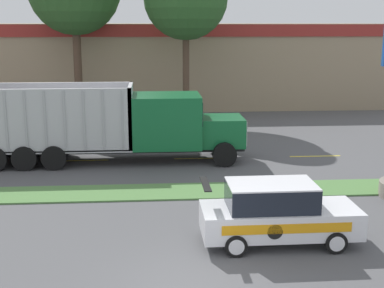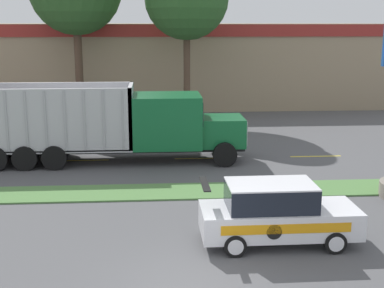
# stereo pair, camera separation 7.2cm
# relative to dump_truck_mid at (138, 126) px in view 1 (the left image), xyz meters

# --- Properties ---
(grass_verge) EXTENTS (120.00, 1.89, 0.06)m
(grass_verge) POSITION_rel_dump_truck_mid_xyz_m (1.65, -4.69, -1.56)
(grass_verge) COLOR #517F42
(grass_verge) RESTS_ON ground_plane
(centre_line_4) EXTENTS (2.40, 0.14, 0.01)m
(centre_line_4) POSITION_rel_dump_truck_mid_xyz_m (-2.57, 0.25, -1.59)
(centre_line_4) COLOR yellow
(centre_line_4) RESTS_ON ground_plane
(centre_line_5) EXTENTS (2.40, 0.14, 0.01)m
(centre_line_5) POSITION_rel_dump_truck_mid_xyz_m (2.83, 0.25, -1.59)
(centre_line_5) COLOR yellow
(centre_line_5) RESTS_ON ground_plane
(centre_line_6) EXTENTS (2.40, 0.14, 0.01)m
(centre_line_6) POSITION_rel_dump_truck_mid_xyz_m (8.23, 0.25, -1.59)
(centre_line_6) COLOR yellow
(centre_line_6) RESTS_ON ground_plane
(dump_truck_mid) EXTENTS (11.36, 2.80, 3.45)m
(dump_truck_mid) POSITION_rel_dump_truck_mid_xyz_m (0.00, 0.00, 0.00)
(dump_truck_mid) COLOR black
(dump_truck_mid) RESTS_ON ground_plane
(rally_car) EXTENTS (4.42, 1.88, 1.81)m
(rally_car) POSITION_rel_dump_truck_mid_xyz_m (4.11, -9.52, -0.70)
(rally_car) COLOR white
(rally_car) RESTS_ON ground_plane
(store_building_backdrop) EXTENTS (42.94, 12.10, 6.02)m
(store_building_backdrop) POSITION_rel_dump_truck_mid_xyz_m (-2.97, 19.10, 1.42)
(store_building_backdrop) COLOR #9E896B
(store_building_backdrop) RESTS_ON ground_plane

